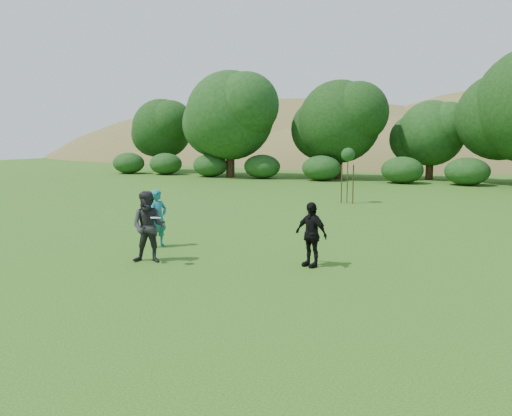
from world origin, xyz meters
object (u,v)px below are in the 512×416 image
(player_teal, at_px, (158,218))
(player_black, at_px, (311,234))
(player_grey, at_px, (149,227))
(sapling, at_px, (348,156))

(player_teal, height_order, player_black, player_teal)
(player_teal, xyz_separation_m, player_black, (5.02, -0.37, -0.04))
(player_teal, distance_m, player_black, 5.04)
(player_teal, distance_m, player_grey, 1.93)
(player_grey, height_order, sapling, sapling)
(player_teal, xyz_separation_m, player_grey, (0.89, -1.71, 0.08))
(player_black, bearing_deg, player_grey, -139.77)
(player_teal, relative_size, player_black, 1.05)
(player_grey, distance_m, player_black, 4.35)
(player_grey, xyz_separation_m, player_black, (4.13, 1.34, -0.12))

